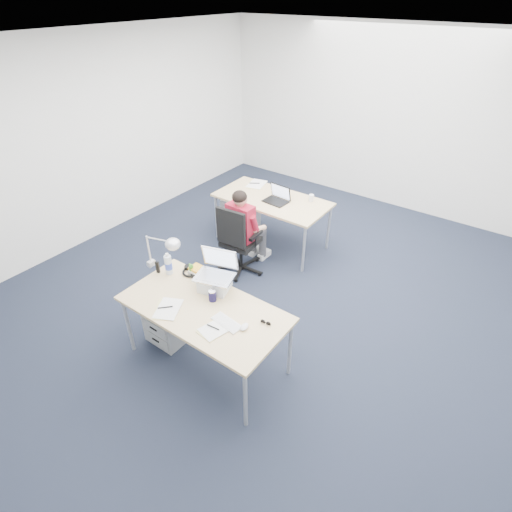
{
  "coord_description": "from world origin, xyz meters",
  "views": [
    {
      "loc": [
        2.11,
        -3.05,
        3.22
      ],
      "look_at": [
        0.07,
        -0.24,
        0.85
      ],
      "focal_mm": 28.0,
      "sensor_mm": 36.0,
      "label": 1
    }
  ],
  "objects_px": {
    "book_stack": "(198,271)",
    "cordless_phone": "(158,267)",
    "sunglasses": "(266,323)",
    "far_cup": "(311,198)",
    "desk_far": "(272,202)",
    "desk_lamp": "(158,251)",
    "desk_near": "(204,311)",
    "water_bottle": "(168,264)",
    "wireless_keyboard": "(227,323)",
    "drawer_pedestal_near": "(172,315)",
    "drawer_pedestal_far": "(241,214)",
    "seated_person": "(247,228)",
    "dark_laptop": "(276,194)",
    "office_chair": "(240,253)",
    "bear_figurine": "(191,269)",
    "can_koozie": "(212,295)",
    "headphones": "(191,271)",
    "silver_laptop": "(214,273)",
    "computer_mouse": "(244,327)"
  },
  "relations": [
    {
      "from": "drawer_pedestal_near",
      "to": "can_koozie",
      "type": "xyz_separation_m",
      "value": [
        0.56,
        0.06,
        0.51
      ]
    },
    {
      "from": "silver_laptop",
      "to": "sunglasses",
      "type": "height_order",
      "value": "silver_laptop"
    },
    {
      "from": "desk_far",
      "to": "seated_person",
      "type": "height_order",
      "value": "seated_person"
    },
    {
      "from": "wireless_keyboard",
      "to": "desk_lamp",
      "type": "relative_size",
      "value": 0.59
    },
    {
      "from": "water_bottle",
      "to": "drawer_pedestal_far",
      "type": "bearing_deg",
      "value": 108.69
    },
    {
      "from": "bear_figurine",
      "to": "drawer_pedestal_far",
      "type": "bearing_deg",
      "value": 117.92
    },
    {
      "from": "can_koozie",
      "to": "far_cup",
      "type": "xyz_separation_m",
      "value": [
        -0.28,
        2.39,
        -0.01
      ]
    },
    {
      "from": "desk_lamp",
      "to": "dark_laptop",
      "type": "relative_size",
      "value": 1.54
    },
    {
      "from": "drawer_pedestal_near",
      "to": "drawer_pedestal_far",
      "type": "xyz_separation_m",
      "value": [
        -0.8,
        2.25,
        0.0
      ]
    },
    {
      "from": "office_chair",
      "to": "dark_laptop",
      "type": "distance_m",
      "value": 0.95
    },
    {
      "from": "water_bottle",
      "to": "headphones",
      "type": "bearing_deg",
      "value": 38.07
    },
    {
      "from": "computer_mouse",
      "to": "sunglasses",
      "type": "xyz_separation_m",
      "value": [
        0.12,
        0.16,
        -0.01
      ]
    },
    {
      "from": "drawer_pedestal_far",
      "to": "drawer_pedestal_near",
      "type": "bearing_deg",
      "value": -70.33
    },
    {
      "from": "drawer_pedestal_near",
      "to": "headphones",
      "type": "xyz_separation_m",
      "value": [
        0.09,
        0.26,
        0.47
      ]
    },
    {
      "from": "desk_far",
      "to": "desk_lamp",
      "type": "distance_m",
      "value": 2.11
    },
    {
      "from": "seated_person",
      "to": "computer_mouse",
      "type": "distance_m",
      "value": 2.0
    },
    {
      "from": "headphones",
      "to": "dark_laptop",
      "type": "height_order",
      "value": "dark_laptop"
    },
    {
      "from": "water_bottle",
      "to": "desk_lamp",
      "type": "xyz_separation_m",
      "value": [
        -0.11,
        -0.02,
        0.13
      ]
    },
    {
      "from": "desk_near",
      "to": "office_chair",
      "type": "bearing_deg",
      "value": 116.21
    },
    {
      "from": "water_bottle",
      "to": "bear_figurine",
      "type": "relative_size",
      "value": 1.88
    },
    {
      "from": "sunglasses",
      "to": "far_cup",
      "type": "relative_size",
      "value": 1.07
    },
    {
      "from": "seated_person",
      "to": "can_koozie",
      "type": "xyz_separation_m",
      "value": [
        0.71,
        -1.48,
        0.21
      ]
    },
    {
      "from": "desk_far",
      "to": "water_bottle",
      "type": "xyz_separation_m",
      "value": [
        0.12,
        -2.08,
        0.17
      ]
    },
    {
      "from": "desk_far",
      "to": "desk_lamp",
      "type": "xyz_separation_m",
      "value": [
        0.01,
        -2.09,
        0.3
      ]
    },
    {
      "from": "cordless_phone",
      "to": "wireless_keyboard",
      "type": "bearing_deg",
      "value": -28.52
    },
    {
      "from": "book_stack",
      "to": "cordless_phone",
      "type": "distance_m",
      "value": 0.42
    },
    {
      "from": "computer_mouse",
      "to": "bear_figurine",
      "type": "relative_size",
      "value": 0.77
    },
    {
      "from": "silver_laptop",
      "to": "far_cup",
      "type": "relative_size",
      "value": 4.04
    },
    {
      "from": "office_chair",
      "to": "far_cup",
      "type": "xyz_separation_m",
      "value": [
        0.43,
        1.08,
        0.5
      ]
    },
    {
      "from": "bear_figurine",
      "to": "cordless_phone",
      "type": "bearing_deg",
      "value": -145.91
    },
    {
      "from": "can_koozie",
      "to": "sunglasses",
      "type": "xyz_separation_m",
      "value": [
        0.59,
        0.04,
        -0.05
      ]
    },
    {
      "from": "water_bottle",
      "to": "dark_laptop",
      "type": "height_order",
      "value": "water_bottle"
    },
    {
      "from": "desk_near",
      "to": "drawer_pedestal_far",
      "type": "relative_size",
      "value": 2.91
    },
    {
      "from": "silver_laptop",
      "to": "desk_near",
      "type": "bearing_deg",
      "value": -87.93
    },
    {
      "from": "office_chair",
      "to": "far_cup",
      "type": "height_order",
      "value": "office_chair"
    },
    {
      "from": "drawer_pedestal_near",
      "to": "drawer_pedestal_far",
      "type": "height_order",
      "value": "same"
    },
    {
      "from": "drawer_pedestal_far",
      "to": "cordless_phone",
      "type": "distance_m",
      "value": 2.33
    },
    {
      "from": "silver_laptop",
      "to": "desk_lamp",
      "type": "bearing_deg",
      "value": 172.2
    },
    {
      "from": "desk_near",
      "to": "office_chair",
      "type": "xyz_separation_m",
      "value": [
        -0.71,
        1.44,
        -0.4
      ]
    },
    {
      "from": "water_bottle",
      "to": "dark_laptop",
      "type": "distance_m",
      "value": 2.02
    },
    {
      "from": "cordless_phone",
      "to": "dark_laptop",
      "type": "height_order",
      "value": "dark_laptop"
    },
    {
      "from": "desk_far",
      "to": "water_bottle",
      "type": "height_order",
      "value": "water_bottle"
    },
    {
      "from": "desk_near",
      "to": "water_bottle",
      "type": "height_order",
      "value": "water_bottle"
    },
    {
      "from": "drawer_pedestal_near",
      "to": "desk_lamp",
      "type": "bearing_deg",
      "value": 150.97
    },
    {
      "from": "drawer_pedestal_far",
      "to": "computer_mouse",
      "type": "xyz_separation_m",
      "value": [
        1.84,
        -2.31,
        0.47
      ]
    },
    {
      "from": "drawer_pedestal_near",
      "to": "cordless_phone",
      "type": "distance_m",
      "value": 0.56
    },
    {
      "from": "book_stack",
      "to": "cordless_phone",
      "type": "xyz_separation_m",
      "value": [
        -0.36,
        -0.22,
        0.03
      ]
    },
    {
      "from": "seated_person",
      "to": "dark_laptop",
      "type": "relative_size",
      "value": 3.54
    },
    {
      "from": "desk_near",
      "to": "office_chair",
      "type": "distance_m",
      "value": 1.66
    },
    {
      "from": "computer_mouse",
      "to": "headphones",
      "type": "bearing_deg",
      "value": 153.67
    }
  ]
}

